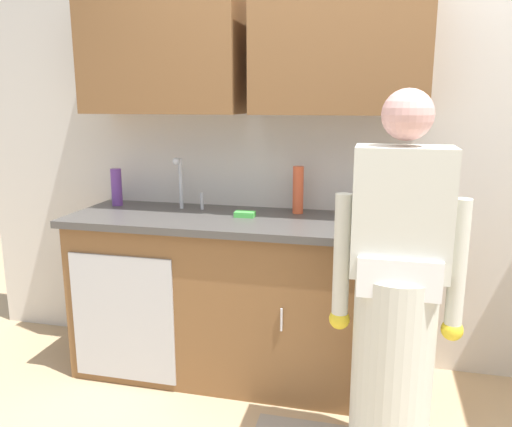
{
  "coord_description": "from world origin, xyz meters",
  "views": [
    {
      "loc": [
        0.17,
        -1.96,
        1.57
      ],
      "look_at": [
        -0.43,
        0.55,
        1.0
      ],
      "focal_mm": 35.79,
      "sensor_mm": 36.0,
      "label": 1
    }
  ],
  "objects_px": {
    "bottle_dish_liquid": "(298,190)",
    "sponge": "(245,214)",
    "person_at_sink": "(395,317)",
    "bottle_water_short": "(117,187)",
    "cup_by_sink": "(362,209)",
    "bottle_soap": "(409,200)",
    "sink": "(179,216)"
  },
  "relations": [
    {
      "from": "bottle_dish_liquid",
      "to": "sponge",
      "type": "distance_m",
      "value": 0.34
    },
    {
      "from": "bottle_dish_liquid",
      "to": "sponge",
      "type": "xyz_separation_m",
      "value": [
        -0.27,
        -0.16,
        -0.12
      ]
    },
    {
      "from": "person_at_sink",
      "to": "bottle_dish_liquid",
      "type": "bearing_deg",
      "value": 124.45
    },
    {
      "from": "bottle_water_short",
      "to": "cup_by_sink",
      "type": "xyz_separation_m",
      "value": [
        1.48,
        -0.03,
        -0.06
      ]
    },
    {
      "from": "bottle_soap",
      "to": "sponge",
      "type": "xyz_separation_m",
      "value": [
        -0.88,
        -0.14,
        -0.1
      ]
    },
    {
      "from": "bottle_dish_liquid",
      "to": "bottle_soap",
      "type": "height_order",
      "value": "bottle_dish_liquid"
    },
    {
      "from": "person_at_sink",
      "to": "bottle_water_short",
      "type": "distance_m",
      "value": 1.85
    },
    {
      "from": "bottle_water_short",
      "to": "cup_by_sink",
      "type": "relative_size",
      "value": 2.09
    },
    {
      "from": "sponge",
      "to": "cup_by_sink",
      "type": "bearing_deg",
      "value": 8.39
    },
    {
      "from": "person_at_sink",
      "to": "sponge",
      "type": "bearing_deg",
      "value": 142.57
    },
    {
      "from": "person_at_sink",
      "to": "bottle_dish_liquid",
      "type": "distance_m",
      "value": 1.02
    },
    {
      "from": "bottle_dish_liquid",
      "to": "bottle_water_short",
      "type": "distance_m",
      "value": 1.12
    },
    {
      "from": "sink",
      "to": "bottle_soap",
      "type": "distance_m",
      "value": 1.28
    },
    {
      "from": "bottle_dish_liquid",
      "to": "bottle_water_short",
      "type": "bearing_deg",
      "value": -178.17
    },
    {
      "from": "person_at_sink",
      "to": "bottle_soap",
      "type": "height_order",
      "value": "person_at_sink"
    },
    {
      "from": "sink",
      "to": "bottle_dish_liquid",
      "type": "relative_size",
      "value": 1.85
    },
    {
      "from": "person_at_sink",
      "to": "cup_by_sink",
      "type": "relative_size",
      "value": 14.95
    },
    {
      "from": "person_at_sink",
      "to": "sponge",
      "type": "relative_size",
      "value": 14.73
    },
    {
      "from": "bottle_soap",
      "to": "cup_by_sink",
      "type": "distance_m",
      "value": 0.25
    },
    {
      "from": "person_at_sink",
      "to": "bottle_soap",
      "type": "bearing_deg",
      "value": 84.69
    },
    {
      "from": "person_at_sink",
      "to": "bottle_water_short",
      "type": "relative_size",
      "value": 7.14
    },
    {
      "from": "bottle_water_short",
      "to": "sponge",
      "type": "distance_m",
      "value": 0.86
    },
    {
      "from": "person_at_sink",
      "to": "bottle_soap",
      "type": "distance_m",
      "value": 0.84
    },
    {
      "from": "sink",
      "to": "sponge",
      "type": "height_order",
      "value": "sink"
    },
    {
      "from": "bottle_soap",
      "to": "sink",
      "type": "bearing_deg",
      "value": -173.4
    },
    {
      "from": "bottle_water_short",
      "to": "bottle_soap",
      "type": "relative_size",
      "value": 1.02
    },
    {
      "from": "cup_by_sink",
      "to": "sponge",
      "type": "xyz_separation_m",
      "value": [
        -0.64,
        -0.09,
        -0.04
      ]
    },
    {
      "from": "person_at_sink",
      "to": "cup_by_sink",
      "type": "bearing_deg",
      "value": 103.64
    },
    {
      "from": "bottle_dish_liquid",
      "to": "bottle_soap",
      "type": "relative_size",
      "value": 1.21
    },
    {
      "from": "person_at_sink",
      "to": "bottle_dish_liquid",
      "type": "xyz_separation_m",
      "value": [
        -0.54,
        0.78,
        0.38
      ]
    },
    {
      "from": "bottle_water_short",
      "to": "sponge",
      "type": "height_order",
      "value": "bottle_water_short"
    },
    {
      "from": "bottle_water_short",
      "to": "bottle_soap",
      "type": "distance_m",
      "value": 1.73
    }
  ]
}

